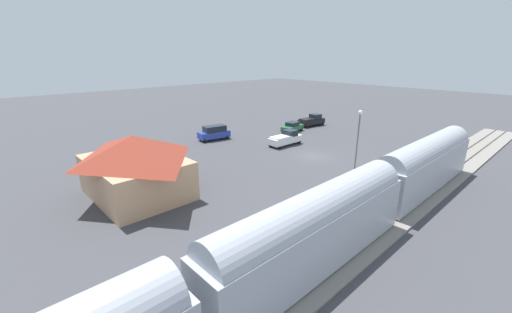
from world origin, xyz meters
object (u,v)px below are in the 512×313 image
at_px(passenger_train, 191,300).
at_px(pedestrian_on_platform, 391,160).
at_px(pickup_black, 312,120).
at_px(light_pole_near_platform, 358,134).
at_px(pickup_white, 286,138).
at_px(suv_blue, 214,132).
at_px(sedan_green, 292,127).
at_px(station_building, 135,165).

relative_size(passenger_train, pedestrian_on_platform, 40.58).
bearing_deg(pedestrian_on_platform, passenger_train, 98.78).
bearing_deg(pickup_black, light_pole_near_platform, 138.34).
height_order(pickup_black, pickup_white, same).
distance_m(suv_blue, sedan_green, 13.90).
relative_size(station_building, pedestrian_on_platform, 6.21).
relative_size(station_building, suv_blue, 2.06).
bearing_deg(passenger_train, station_building, -16.13).
relative_size(passenger_train, light_pole_near_platform, 9.61).
height_order(station_building, pickup_white, station_building).
bearing_deg(suv_blue, passenger_train, 142.77).
height_order(pedestrian_on_platform, pickup_black, pickup_black).
bearing_deg(station_building, sedan_green, -77.38).
bearing_deg(sedan_green, pedestrian_on_platform, 162.97).
xyz_separation_m(pickup_black, light_pole_near_platform, (-18.68, 16.62, 3.56)).
height_order(passenger_train, station_building, station_building).
bearing_deg(light_pole_near_platform, station_building, 60.91).
relative_size(station_building, light_pole_near_platform, 1.47).
bearing_deg(pickup_white, suv_blue, 31.02).
xyz_separation_m(station_building, light_pole_near_platform, (-11.20, -20.13, 1.53)).
height_order(pedestrian_on_platform, pickup_white, pickup_white).
relative_size(passenger_train, pickup_black, 12.42).
distance_m(pickup_black, pickup_white, 14.53).
height_order(sedan_green, light_pole_near_platform, light_pole_near_platform).
height_order(station_building, pickup_black, station_building).
height_order(passenger_train, light_pole_near_platform, light_pole_near_platform).
bearing_deg(sedan_green, passenger_train, 124.87).
height_order(station_building, sedan_green, station_building).
height_order(pickup_white, sedan_green, pickup_white).
bearing_deg(sedan_green, light_pole_near_platform, 150.32).
bearing_deg(station_building, pedestrian_on_platform, -119.10).
height_order(pedestrian_on_platform, light_pole_near_platform, light_pole_near_platform).
relative_size(pickup_white, light_pole_near_platform, 0.75).
relative_size(suv_blue, sedan_green, 1.09).
relative_size(station_building, pickup_white, 1.95).
bearing_deg(pickup_white, light_pole_near_platform, 166.55).
distance_m(station_building, light_pole_near_platform, 23.09).
bearing_deg(light_pole_near_platform, passenger_train, 105.02).
height_order(passenger_train, pickup_white, passenger_train).
distance_m(passenger_train, suv_blue, 37.42).
bearing_deg(light_pole_near_platform, suv_blue, 6.75).
xyz_separation_m(pickup_white, light_pole_near_platform, (-13.20, 3.16, 3.56)).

